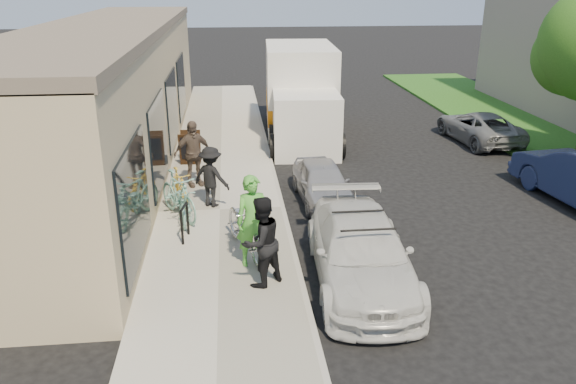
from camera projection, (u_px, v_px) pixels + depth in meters
name	position (u px, v px, depth m)	size (l,w,h in m)	color
ground	(319.00, 269.00, 11.25)	(120.00, 120.00, 0.00)	black
sidewalk	(220.00, 212.00, 13.81)	(3.00, 34.00, 0.15)	#B0AC9E
curb	(283.00, 210.00, 13.97)	(0.12, 34.00, 0.13)	#A29E94
storefront	(113.00, 93.00, 17.40)	(3.60, 20.00, 4.22)	tan
bike_rack	(185.00, 219.00, 12.04)	(0.14, 0.55, 0.78)	black
sandwich_board	(190.00, 148.00, 16.97)	(0.64, 0.65, 0.99)	black
sedan_white	(361.00, 251.00, 10.60)	(2.02, 4.47, 1.31)	silver
sedan_silver	(322.00, 182.00, 14.52)	(1.25, 3.11, 1.06)	#A7A6AC
moving_truck	(301.00, 97.00, 20.50)	(2.79, 6.61, 3.19)	silver
far_car_gray	(479.00, 127.00, 19.87)	(1.79, 3.87, 1.08)	slate
tandem_bike	(246.00, 227.00, 11.47)	(0.73, 2.10, 1.10)	silver
woman_rider	(253.00, 221.00, 10.84)	(0.67, 0.44, 1.84)	green
man_standing	(261.00, 242.00, 10.13)	(0.83, 0.65, 1.72)	black
cruiser_bike_a	(178.00, 195.00, 13.15)	(0.52, 1.83, 1.10)	#7BB8A8
cruiser_bike_b	(182.00, 203.00, 13.03)	(0.56, 1.60, 0.84)	#7BB8A8
cruiser_bike_c	(179.00, 187.00, 14.00)	(0.41, 1.47, 0.88)	gold
bystander_a	(211.00, 177.00, 13.74)	(0.98, 0.56, 1.52)	black
bystander_b	(193.00, 154.00, 15.07)	(1.06, 0.44, 1.80)	brown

